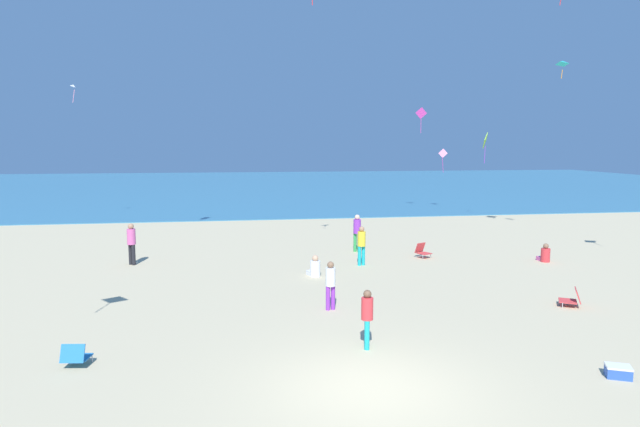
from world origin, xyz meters
The scene contains 18 objects.
ground_plane centered at (0.00, 10.00, 0.00)m, with size 120.00×120.00×0.00m, color #C6B58C.
ocean_water centered at (0.00, 54.97, 0.03)m, with size 120.00×60.00×0.05m, color teal.
beach_chair_near_camera centered at (5.34, 12.17, 0.30)m, with size 0.71×0.75×0.63m.
beach_chair_mid_beach centered at (-6.10, 2.12, 0.25)m, with size 0.59×0.63×0.55m.
beach_chair_far_left centered at (7.36, 4.58, 0.25)m, with size 0.80×0.78×0.56m.
cooler_box centered at (5.26, -0.21, 0.13)m, with size 0.60×0.55×0.25m.
person_0 centered at (2.41, 11.08, 0.91)m, with size 0.39×0.39×1.58m.
person_1 centered at (-6.71, 12.63, 0.97)m, with size 0.47×0.47×1.68m.
person_2 centered at (0.28, 9.55, 0.30)m, with size 0.54×0.71×0.80m.
person_3 centered at (0.46, 2.22, 0.82)m, with size 0.34×0.34×1.43m.
person_4 centered at (10.08, 10.60, 0.29)m, with size 0.39×0.63×0.77m.
person_5 centered at (2.86, 13.87, 0.98)m, with size 0.47×0.47×1.69m.
person_6 centered at (0.14, 5.39, 0.83)m, with size 0.35×0.35×1.45m.
kite_white centered at (-12.05, 25.75, 8.30)m, with size 0.32×0.39×1.11m.
kite_teal centered at (13.47, 15.43, 8.79)m, with size 0.61×0.64×0.92m.
kite_magenta centered at (10.37, 27.17, 6.91)m, with size 0.82×0.26×1.77m.
kite_lime centered at (13.19, 23.00, 5.02)m, with size 0.53×0.90×1.95m.
kite_pink centered at (12.59, 28.54, 4.08)m, with size 0.57×0.46×1.77m.
Camera 1 is at (-2.61, -10.11, 4.85)m, focal length 30.98 mm.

